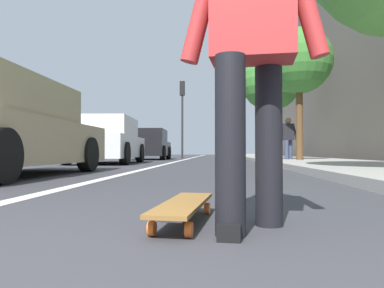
{
  "coord_description": "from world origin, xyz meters",
  "views": [
    {
      "loc": [
        -0.36,
        -0.39,
        0.38
      ],
      "look_at": [
        11.73,
        0.48,
        0.65
      ],
      "focal_mm": 33.32,
      "sensor_mm": 36.0,
      "label": 1
    }
  ],
  "objects_px": {
    "parked_car_mid": "(107,141)",
    "pedestrian_distant": "(288,137)",
    "traffic_light": "(182,105)",
    "street_tree_far": "(271,82)",
    "skater_person": "(251,37)",
    "street_tree_mid": "(299,62)",
    "parked_car_far": "(149,145)",
    "skateboard": "(184,206)"
  },
  "relations": [
    {
      "from": "street_tree_far",
      "to": "pedestrian_distant",
      "type": "height_order",
      "value": "street_tree_far"
    },
    {
      "from": "skater_person",
      "to": "pedestrian_distant",
      "type": "bearing_deg",
      "value": -11.96
    },
    {
      "from": "pedestrian_distant",
      "to": "traffic_light",
      "type": "bearing_deg",
      "value": 30.77
    },
    {
      "from": "skater_person",
      "to": "parked_car_mid",
      "type": "relative_size",
      "value": 0.38
    },
    {
      "from": "street_tree_far",
      "to": "skater_person",
      "type": "bearing_deg",
      "value": 171.2
    },
    {
      "from": "pedestrian_distant",
      "to": "parked_car_mid",
      "type": "bearing_deg",
      "value": 101.29
    },
    {
      "from": "street_tree_far",
      "to": "skateboard",
      "type": "bearing_deg",
      "value": 169.91
    },
    {
      "from": "skater_person",
      "to": "parked_car_far",
      "type": "relative_size",
      "value": 0.39
    },
    {
      "from": "traffic_light",
      "to": "pedestrian_distant",
      "type": "relative_size",
      "value": 2.8
    },
    {
      "from": "parked_car_far",
      "to": "street_tree_far",
      "type": "height_order",
      "value": "street_tree_far"
    },
    {
      "from": "traffic_light",
      "to": "street_tree_mid",
      "type": "distance_m",
      "value": 9.53
    },
    {
      "from": "street_tree_mid",
      "to": "street_tree_far",
      "type": "bearing_deg",
      "value": 0.0
    },
    {
      "from": "skater_person",
      "to": "skateboard",
      "type": "bearing_deg",
      "value": 66.73
    },
    {
      "from": "skater_person",
      "to": "street_tree_far",
      "type": "distance_m",
      "value": 16.56
    },
    {
      "from": "skater_person",
      "to": "pedestrian_distant",
      "type": "height_order",
      "value": "skater_person"
    },
    {
      "from": "parked_car_mid",
      "to": "pedestrian_distant",
      "type": "relative_size",
      "value": 2.73
    },
    {
      "from": "street_tree_far",
      "to": "pedestrian_distant",
      "type": "distance_m",
      "value": 6.04
    },
    {
      "from": "parked_car_mid",
      "to": "skateboard",
      "type": "bearing_deg",
      "value": -160.19
    },
    {
      "from": "street_tree_mid",
      "to": "pedestrian_distant",
      "type": "height_order",
      "value": "street_tree_mid"
    },
    {
      "from": "traffic_light",
      "to": "parked_car_mid",
      "type": "bearing_deg",
      "value": 169.5
    },
    {
      "from": "parked_car_far",
      "to": "pedestrian_distant",
      "type": "height_order",
      "value": "pedestrian_distant"
    },
    {
      "from": "parked_car_mid",
      "to": "traffic_light",
      "type": "relative_size",
      "value": 0.98
    },
    {
      "from": "parked_car_mid",
      "to": "street_tree_mid",
      "type": "relative_size",
      "value": 0.97
    },
    {
      "from": "street_tree_far",
      "to": "parked_car_far",
      "type": "bearing_deg",
      "value": 92.4
    },
    {
      "from": "traffic_light",
      "to": "pedestrian_distant",
      "type": "distance_m",
      "value": 8.96
    },
    {
      "from": "street_tree_far",
      "to": "traffic_light",
      "type": "bearing_deg",
      "value": 64.42
    },
    {
      "from": "skateboard",
      "to": "traffic_light",
      "type": "bearing_deg",
      "value": 5.68
    },
    {
      "from": "parked_car_far",
      "to": "street_tree_mid",
      "type": "relative_size",
      "value": 0.95
    },
    {
      "from": "skater_person",
      "to": "street_tree_mid",
      "type": "bearing_deg",
      "value": -13.98
    },
    {
      "from": "parked_car_far",
      "to": "street_tree_far",
      "type": "relative_size",
      "value": 0.78
    },
    {
      "from": "skater_person",
      "to": "street_tree_far",
      "type": "height_order",
      "value": "street_tree_far"
    },
    {
      "from": "skateboard",
      "to": "street_tree_far",
      "type": "xyz_separation_m",
      "value": [
        15.96,
        -2.84,
        3.79
      ]
    },
    {
      "from": "parked_car_mid",
      "to": "pedestrian_distant",
      "type": "xyz_separation_m",
      "value": [
        1.21,
        -6.06,
        0.17
      ]
    },
    {
      "from": "street_tree_mid",
      "to": "parked_car_far",
      "type": "bearing_deg",
      "value": 46.17
    },
    {
      "from": "skateboard",
      "to": "traffic_light",
      "type": "height_order",
      "value": "traffic_light"
    },
    {
      "from": "skater_person",
      "to": "street_tree_far",
      "type": "xyz_separation_m",
      "value": [
        16.11,
        -2.5,
        2.94
      ]
    },
    {
      "from": "parked_car_mid",
      "to": "traffic_light",
      "type": "bearing_deg",
      "value": -10.5
    },
    {
      "from": "traffic_light",
      "to": "street_tree_mid",
      "type": "height_order",
      "value": "street_tree_mid"
    },
    {
      "from": "skater_person",
      "to": "parked_car_far",
      "type": "xyz_separation_m",
      "value": [
        15.85,
        3.58,
        -0.21
      ]
    },
    {
      "from": "skater_person",
      "to": "street_tree_mid",
      "type": "distance_m",
      "value": 10.6
    },
    {
      "from": "parked_car_mid",
      "to": "parked_car_far",
      "type": "xyz_separation_m",
      "value": [
        6.21,
        -0.19,
        0.0
      ]
    },
    {
      "from": "traffic_light",
      "to": "street_tree_far",
      "type": "relative_size",
      "value": 0.82
    }
  ]
}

